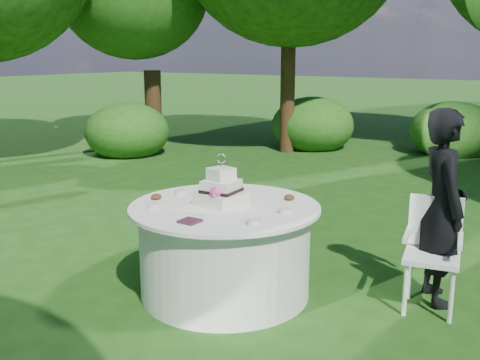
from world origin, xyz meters
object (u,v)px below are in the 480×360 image
(table, at_px, (225,250))
(chair, at_px, (433,245))
(guest, at_px, (442,207))
(napkins, at_px, (190,221))
(cake, at_px, (221,191))

(table, distance_m, chair, 1.66)
(guest, height_order, table, guest)
(napkins, distance_m, table, 0.66)
(napkins, xyz_separation_m, cake, (-0.09, 0.53, 0.10))
(cake, bearing_deg, guest, 28.61)
(napkins, height_order, chair, chair)
(napkins, distance_m, chair, 1.91)
(guest, xyz_separation_m, chair, (-0.01, -0.16, -0.27))
(napkins, height_order, table, napkins)
(table, bearing_deg, cake, 175.52)
(guest, distance_m, cake, 1.76)
(table, relative_size, chair, 1.76)
(napkins, relative_size, chair, 0.16)
(guest, xyz_separation_m, table, (-1.51, -0.85, -0.40))
(table, height_order, chair, chair)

